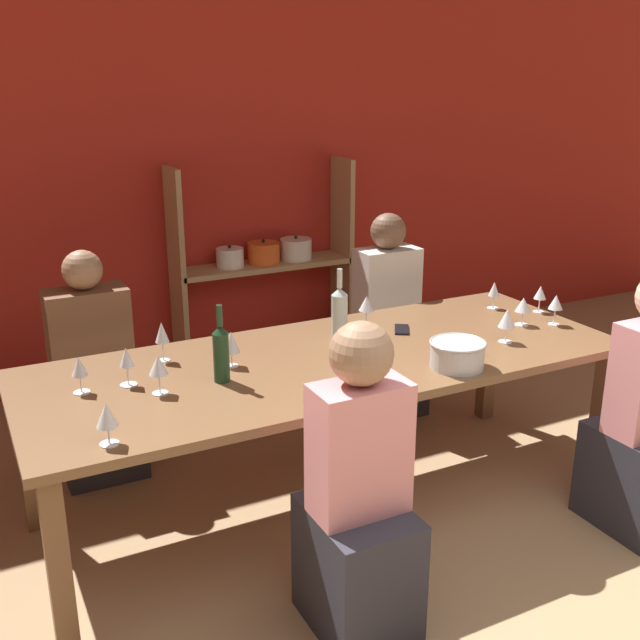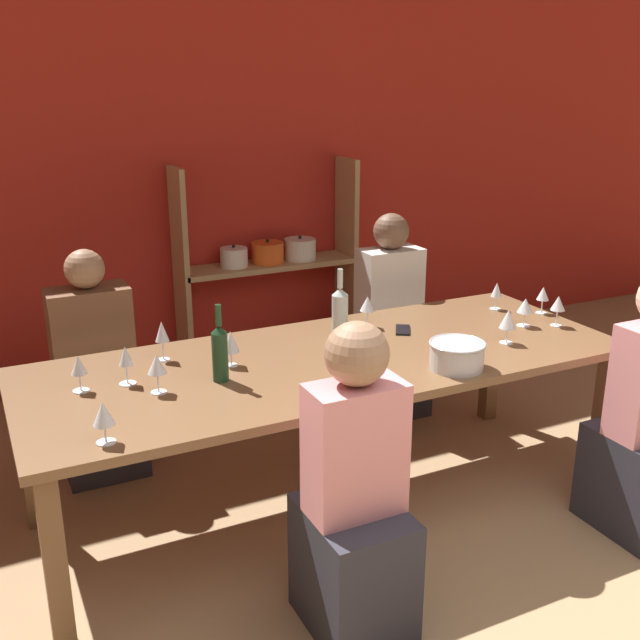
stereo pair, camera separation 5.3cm
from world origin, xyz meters
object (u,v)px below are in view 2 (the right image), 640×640
at_px(dining_table, 330,372).
at_px(wine_glass_red_a, 231,343).
at_px(wine_glass_empty_b, 525,306).
at_px(mixing_bowl, 457,354).
at_px(wine_glass_white_c, 558,304).
at_px(wine_glass_empty_a, 543,294).
at_px(person_near_a, 354,517).
at_px(wine_glass_white_a, 508,320).
at_px(person_far_a, 388,339).
at_px(cell_phone, 403,330).
at_px(person_far_b, 97,390).
at_px(wine_bottle_dark, 220,351).
at_px(wine_glass_red_d, 368,305).
at_px(wine_bottle_green, 340,313).
at_px(wine_glass_empty_c, 126,358).
at_px(wine_glass_red_b, 162,333).
at_px(shelf_unit, 273,291).
at_px(wine_glass_red_c, 79,367).
at_px(wine_glass_white_b, 157,365).
at_px(wine_glass_red_e, 497,291).
at_px(wine_glass_white_d, 103,415).

height_order(dining_table, wine_glass_red_a, wine_glass_red_a).
distance_m(dining_table, wine_glass_empty_b, 1.12).
distance_m(mixing_bowl, wine_glass_white_c, 0.85).
relative_size(wine_glass_empty_a, person_near_a, 0.12).
bearing_deg(wine_glass_empty_a, wine_glass_white_a, -148.65).
bearing_deg(person_far_a, cell_phone, 64.06).
bearing_deg(person_far_a, person_near_a, 55.39).
distance_m(wine_glass_red_a, person_near_a, 0.99).
distance_m(person_far_a, person_far_b, 1.74).
height_order(wine_bottle_dark, wine_glass_red_d, wine_bottle_dark).
distance_m(wine_bottle_green, wine_glass_empty_c, 1.05).
xyz_separation_m(dining_table, mixing_bowl, (0.44, -0.36, 0.14)).
bearing_deg(wine_glass_red_b, person_near_a, -70.14).
bearing_deg(shelf_unit, dining_table, -104.61).
bearing_deg(wine_glass_red_a, wine_glass_red_c, 179.73).
bearing_deg(wine_glass_empty_c, wine_glass_red_d, 9.30).
distance_m(mixing_bowl, wine_glass_red_d, 0.67).
bearing_deg(wine_glass_empty_b, wine_bottle_green, 166.58).
distance_m(wine_glass_red_c, person_near_a, 1.26).
height_order(wine_glass_white_a, wine_glass_red_d, wine_glass_white_a).
bearing_deg(wine_glass_red_d, wine_glass_white_c, -25.12).
distance_m(wine_bottle_dark, wine_glass_white_b, 0.27).
distance_m(wine_glass_empty_b, wine_glass_empty_c, 2.01).
relative_size(wine_glass_white_a, wine_glass_red_b, 0.91).
bearing_deg(dining_table, wine_glass_red_d, 39.29).
relative_size(wine_glass_red_a, wine_glass_white_b, 0.98).
height_order(wine_bottle_dark, wine_glass_empty_a, wine_bottle_dark).
xyz_separation_m(wine_bottle_green, wine_glass_red_c, (-1.24, -0.08, -0.03)).
bearing_deg(shelf_unit, wine_bottle_dark, -118.44).
bearing_deg(wine_glass_white_c, wine_glass_red_b, 168.00).
xyz_separation_m(wine_glass_red_a, wine_glass_white_c, (1.69, -0.21, 0.01)).
xyz_separation_m(wine_bottle_green, wine_glass_white_a, (0.70, -0.39, -0.02)).
relative_size(dining_table, wine_glass_red_e, 18.29).
relative_size(wine_glass_white_a, wine_glass_red_e, 1.11).
height_order(cell_phone, person_far_b, person_far_b).
bearing_deg(mixing_bowl, wine_glass_white_d, -178.61).
height_order(dining_table, person_near_a, person_near_a).
bearing_deg(dining_table, wine_glass_red_e, 12.42).
xyz_separation_m(wine_glass_white_a, wine_glass_red_b, (-1.55, 0.51, 0.01)).
bearing_deg(wine_glass_red_e, wine_glass_empty_b, -100.51).
distance_m(wine_glass_empty_c, person_near_a, 1.15).
xyz_separation_m(wine_glass_red_d, wine_glass_red_e, (0.79, -0.05, -0.01)).
bearing_deg(wine_glass_red_b, wine_glass_red_c, -153.47).
height_order(wine_glass_red_c, person_far_b, person_far_b).
bearing_deg(wine_glass_red_d, dining_table, -140.71).
height_order(wine_glass_red_a, person_far_b, person_far_b).
height_order(wine_glass_red_b, person_far_a, person_far_a).
distance_m(wine_glass_white_d, wine_glass_red_d, 1.62).
height_order(wine_bottle_dark, cell_phone, wine_bottle_dark).
bearing_deg(shelf_unit, wine_glass_red_d, -94.07).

